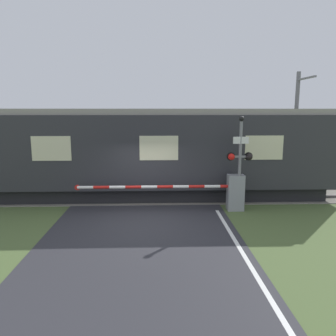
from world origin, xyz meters
name	(u,v)px	position (x,y,z in m)	size (l,w,h in m)	color
ground_plane	(144,221)	(0.00, 0.00, 0.00)	(80.00, 80.00, 0.00)	#4C6033
track_bed	(147,195)	(0.00, 3.36, 0.02)	(36.00, 3.20, 0.13)	slate
train	(159,152)	(0.53, 3.36, 1.93)	(14.83, 3.20, 3.77)	black
crossing_barrier	(222,192)	(2.90, 1.10, 0.72)	(6.27, 0.44, 1.35)	gray
signal_post	(240,158)	(3.47, 0.95, 1.99)	(0.95, 0.26, 3.51)	gray
catenary_pole	(296,125)	(7.56, 5.88, 2.95)	(0.20, 1.90, 5.61)	slate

